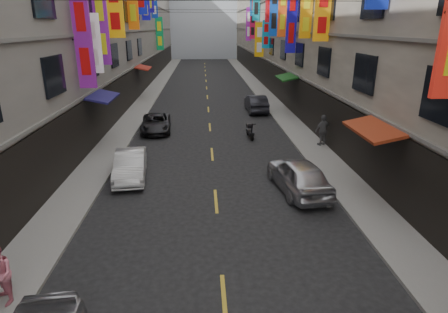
{
  "coord_description": "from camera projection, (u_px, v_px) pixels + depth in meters",
  "views": [
    {
      "loc": [
        -0.46,
        3.98,
        6.86
      ],
      "look_at": [
        -0.03,
        11.64,
        4.17
      ],
      "focal_mm": 30.0,
      "sensor_mm": 36.0,
      "label": 1
    }
  ],
  "objects": [
    {
      "name": "sidewalk_left",
      "position": [
        148.0,
        97.0,
        37.78
      ],
      "size": [
        2.0,
        90.0,
        0.12
      ],
      "primitive_type": "cube",
      "color": "slate",
      "rests_on": "ground"
    },
    {
      "name": "sidewalk_right",
      "position": [
        266.0,
        96.0,
        38.42
      ],
      "size": [
        2.0,
        90.0,
        0.12
      ],
      "primitive_type": "cube",
      "color": "slate",
      "rests_on": "ground"
    },
    {
      "name": "haze_block",
      "position": [
        203.0,
        6.0,
        81.61
      ],
      "size": [
        18.0,
        8.0,
        22.0
      ],
      "primitive_type": "cube",
      "color": "#B4BCC9",
      "rests_on": "ground"
    },
    {
      "name": "street_awnings",
      "position": [
        189.0,
        95.0,
        21.98
      ],
      "size": [
        13.99,
        35.2,
        0.41
      ],
      "color": "#16531E",
      "rests_on": "ground"
    },
    {
      "name": "lane_markings",
      "position": [
        208.0,
        103.0,
        35.29
      ],
      "size": [
        0.12,
        80.2,
        0.01
      ],
      "color": "gold",
      "rests_on": "ground"
    },
    {
      "name": "scooter_far_right",
      "position": [
        250.0,
        131.0,
        24.11
      ],
      "size": [
        0.5,
        1.8,
        1.14
      ],
      "rotation": [
        0.0,
        0.0,
        3.22
      ],
      "color": "black",
      "rests_on": "ground"
    },
    {
      "name": "car_left_mid",
      "position": [
        130.0,
        165.0,
        17.64
      ],
      "size": [
        1.78,
        4.05,
        1.29
      ],
      "primitive_type": "imported",
      "rotation": [
        0.0,
        0.0,
        0.11
      ],
      "color": "silver",
      "rests_on": "ground"
    },
    {
      "name": "car_left_far",
      "position": [
        156.0,
        123.0,
        25.53
      ],
      "size": [
        2.24,
        4.33,
        1.17
      ],
      "primitive_type": "imported",
      "rotation": [
        0.0,
        0.0,
        0.07
      ],
      "color": "black",
      "rests_on": "ground"
    },
    {
      "name": "car_right_mid",
      "position": [
        298.0,
        175.0,
        16.2
      ],
      "size": [
        2.35,
        4.58,
        1.49
      ],
      "primitive_type": "imported",
      "rotation": [
        0.0,
        0.0,
        3.28
      ],
      "color": "#BBBABF",
      "rests_on": "ground"
    },
    {
      "name": "car_right_far",
      "position": [
        256.0,
        103.0,
        31.41
      ],
      "size": [
        1.59,
        4.33,
        1.42
      ],
      "primitive_type": "imported",
      "rotation": [
        0.0,
        0.0,
        3.16
      ],
      "color": "#24242B",
      "rests_on": "ground"
    },
    {
      "name": "pedestrian_rfar",
      "position": [
        323.0,
        130.0,
        22.07
      ],
      "size": [
        1.22,
        0.93,
        1.84
      ],
      "primitive_type": "imported",
      "rotation": [
        0.0,
        0.0,
        3.47
      ],
      "color": "slate",
      "rests_on": "sidewalk_right"
    }
  ]
}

